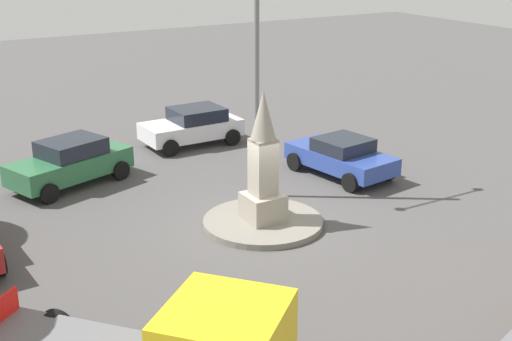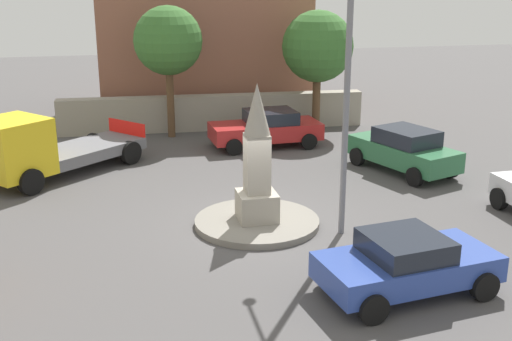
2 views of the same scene
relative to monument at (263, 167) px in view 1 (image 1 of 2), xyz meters
The scene contains 7 objects.
ground_plane 1.77m from the monument, ahead, with size 80.00×80.00×0.00m, color #4F4C4C.
traffic_island 1.69m from the monument, ahead, with size 3.44×3.44×0.18m, color gray.
monument is the anchor object (origin of this frame).
streetlamp 3.81m from the monument, 64.02° to the left, with size 3.61×0.28×7.97m.
car_green_near_island 7.21m from the monument, 121.82° to the left, with size 4.37×2.94×1.55m.
car_blue_far_side 5.18m from the monument, 27.06° to the left, with size 2.46×4.07×1.35m.
car_white_passing 8.41m from the monument, 78.36° to the left, with size 3.87×2.12×1.46m.
Camera 1 is at (-9.37, -15.57, 8.02)m, focal length 48.39 mm.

